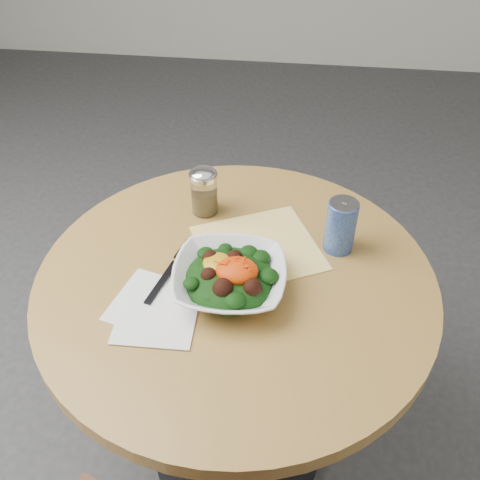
{
  "coord_description": "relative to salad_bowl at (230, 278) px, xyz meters",
  "views": [
    {
      "loc": [
        0.11,
        -0.85,
        1.6
      ],
      "look_at": [
        0.0,
        0.05,
        0.81
      ],
      "focal_mm": 40.0,
      "sensor_mm": 36.0,
      "label": 1
    }
  ],
  "objects": [
    {
      "name": "paper_napkins",
      "position": [
        -0.15,
        -0.08,
        -0.03
      ],
      "size": [
        0.2,
        0.22,
        0.0
      ],
      "color": "white",
      "rests_on": "table"
    },
    {
      "name": "cloth_napkin",
      "position": [
        0.05,
        0.14,
        -0.03
      ],
      "size": [
        0.35,
        0.34,
        0.0
      ],
      "primitive_type": "cube",
      "rotation": [
        0.0,
        0.0,
        0.44
      ],
      "color": "yellow",
      "rests_on": "table"
    },
    {
      "name": "fork",
      "position": [
        -0.14,
        0.04,
        -0.03
      ],
      "size": [
        0.08,
        0.22,
        0.0
      ],
      "color": "black",
      "rests_on": "table"
    },
    {
      "name": "spice_shaker",
      "position": [
        -0.1,
        0.27,
        0.03
      ],
      "size": [
        0.07,
        0.07,
        0.13
      ],
      "color": "silver",
      "rests_on": "table"
    },
    {
      "name": "table",
      "position": [
        0.01,
        0.04,
        -0.23
      ],
      "size": [
        0.9,
        0.9,
        0.75
      ],
      "color": "black",
      "rests_on": "ground"
    },
    {
      "name": "beverage_can",
      "position": [
        0.24,
        0.17,
        0.03
      ],
      "size": [
        0.07,
        0.07,
        0.14
      ],
      "color": "navy",
      "rests_on": "table"
    },
    {
      "name": "salad_bowl",
      "position": [
        0.0,
        0.0,
        0.0
      ],
      "size": [
        0.25,
        0.25,
        0.09
      ],
      "color": "white",
      "rests_on": "table"
    },
    {
      "name": "ground",
      "position": [
        0.01,
        0.04,
        -0.78
      ],
      "size": [
        6.0,
        6.0,
        0.0
      ],
      "primitive_type": "plane",
      "color": "#323234",
      "rests_on": "ground"
    }
  ]
}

